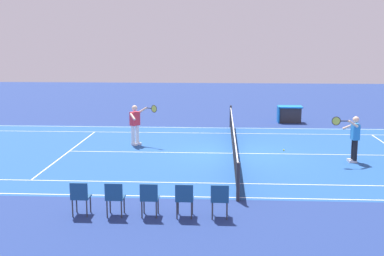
# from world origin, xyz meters

# --- Properties ---
(ground_plane) EXTENTS (60.00, 60.00, 0.00)m
(ground_plane) POSITION_xyz_m (0.00, 0.00, 0.00)
(ground_plane) COLOR navy
(court_slab) EXTENTS (24.20, 11.40, 0.00)m
(court_slab) POSITION_xyz_m (0.00, 0.00, 0.00)
(court_slab) COLOR #1E4C93
(court_slab) RESTS_ON ground_plane
(court_line_markings) EXTENTS (23.85, 11.05, 0.01)m
(court_line_markings) POSITION_xyz_m (0.00, 0.00, 0.00)
(court_line_markings) COLOR white
(court_line_markings) RESTS_ON ground_plane
(tennis_net) EXTENTS (0.10, 11.70, 1.08)m
(tennis_net) POSITION_xyz_m (0.00, 0.00, 0.49)
(tennis_net) COLOR #2D2D33
(tennis_net) RESTS_ON ground_plane
(tennis_player_near) EXTENTS (1.17, 0.75, 1.70)m
(tennis_player_near) POSITION_xyz_m (3.99, -1.34, 0.93)
(tennis_player_near) COLOR white
(tennis_player_near) RESTS_ON ground_plane
(tennis_player_far) EXTENTS (1.05, 0.78, 1.70)m
(tennis_player_far) POSITION_xyz_m (-4.25, 1.14, 0.93)
(tennis_player_far) COLOR black
(tennis_player_far) RESTS_ON ground_plane
(tennis_ball) EXTENTS (0.07, 0.07, 0.07)m
(tennis_ball) POSITION_xyz_m (-2.00, -0.55, 0.03)
(tennis_ball) COLOR #CCE01E
(tennis_ball) RESTS_ON ground_plane
(spectator_chair_0) EXTENTS (0.44, 0.44, 0.88)m
(spectator_chair_0) POSITION_xyz_m (0.49, 7.18, 0.52)
(spectator_chair_0) COLOR #38383D
(spectator_chair_0) RESTS_ON ground_plane
(spectator_chair_1) EXTENTS (0.44, 0.44, 0.88)m
(spectator_chair_1) POSITION_xyz_m (1.36, 7.18, 0.52)
(spectator_chair_1) COLOR #38383D
(spectator_chair_1) RESTS_ON ground_plane
(spectator_chair_2) EXTENTS (0.44, 0.44, 0.88)m
(spectator_chair_2) POSITION_xyz_m (2.23, 7.18, 0.52)
(spectator_chair_2) COLOR #38383D
(spectator_chair_2) RESTS_ON ground_plane
(spectator_chair_3) EXTENTS (0.44, 0.44, 0.88)m
(spectator_chair_3) POSITION_xyz_m (3.10, 7.18, 0.52)
(spectator_chair_3) COLOR #38383D
(spectator_chair_3) RESTS_ON ground_plane
(spectator_chair_4) EXTENTS (0.44, 0.44, 0.88)m
(spectator_chair_4) POSITION_xyz_m (3.97, 7.18, 0.52)
(spectator_chair_4) COLOR #38383D
(spectator_chair_4) RESTS_ON ground_plane
(equipment_cart_tarped) EXTENTS (1.25, 0.84, 0.85)m
(equipment_cart_tarped) POSITION_xyz_m (-3.07, -7.39, 0.44)
(equipment_cart_tarped) COLOR #2D2D33
(equipment_cart_tarped) RESTS_ON ground_plane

